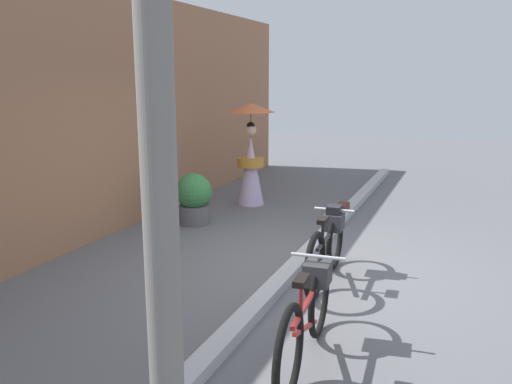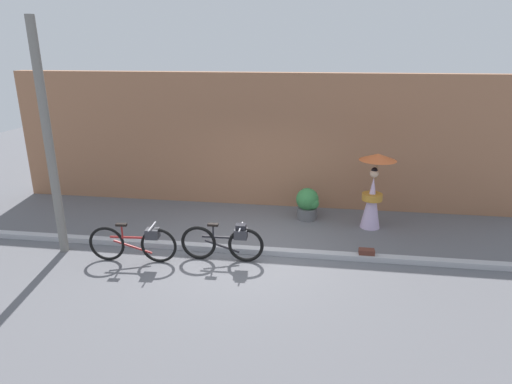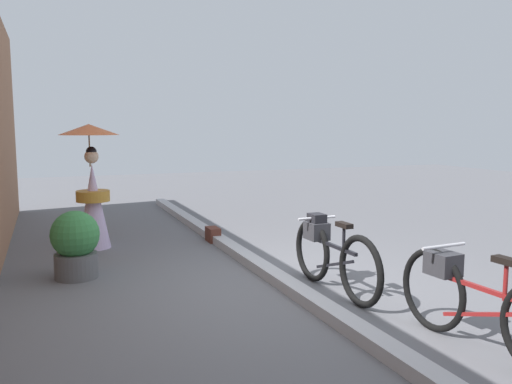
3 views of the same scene
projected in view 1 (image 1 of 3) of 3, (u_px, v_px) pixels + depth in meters
ground_plane at (299, 267)px, 6.63m from camera, size 30.00×30.00×0.00m
building_wall at (79, 115)px, 7.43m from camera, size 14.00×0.40×3.61m
sidewalk_curb at (299, 262)px, 6.62m from camera, size 14.00×0.20×0.12m
bicycle_near_officer at (308, 314)px, 4.37m from camera, size 1.84×0.48×0.84m
bicycle_far_side at (327, 245)px, 6.11m from camera, size 1.73×0.48×0.82m
person_with_parasol at (251, 152)px, 9.69m from camera, size 0.88×0.88×1.86m
potted_plant_by_door at (195, 198)px, 8.52m from camera, size 0.59×0.58×0.82m
backpack_on_pavement at (343, 210)px, 8.98m from camera, size 0.32×0.17×0.23m
utility_pole at (154, 62)px, 2.44m from camera, size 0.18×0.18×4.80m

